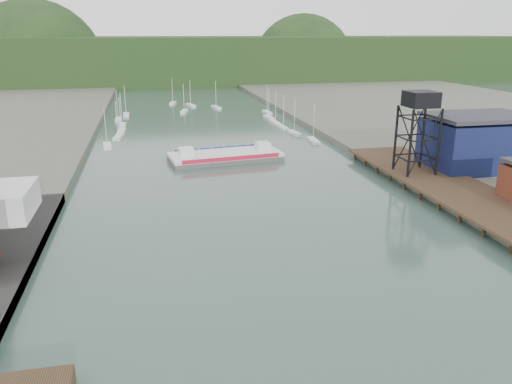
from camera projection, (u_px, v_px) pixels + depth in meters
name	position (u px, v px, depth m)	size (l,w,h in m)	color
east_pier	(461.00, 192.00, 88.53)	(14.00, 70.00, 2.45)	black
lift_tower	(420.00, 104.00, 96.01)	(6.50, 6.50, 16.00)	black
blue_shed	(477.00, 142.00, 103.51)	(20.50, 14.50, 11.30)	#0C1736
marina_sailboats	(199.00, 121.00, 168.57)	(57.71, 92.65, 0.90)	silver
distant_hills	(165.00, 62.00, 316.25)	(500.00, 120.00, 80.00)	black
chain_ferry	(225.00, 156.00, 117.51)	(27.02, 13.52, 3.73)	#4C4C4E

